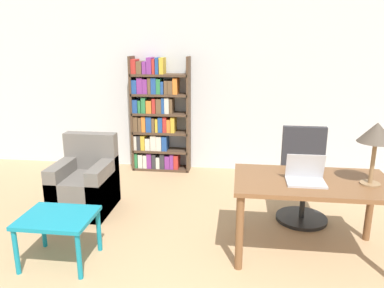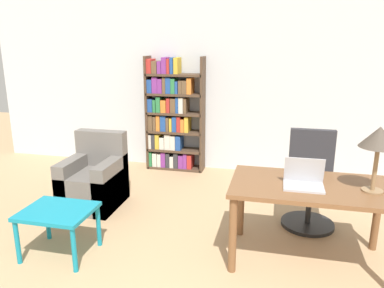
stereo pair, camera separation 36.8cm
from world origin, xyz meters
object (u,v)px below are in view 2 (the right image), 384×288
Objects in this scene: table_lamp at (379,139)px; armchair at (94,182)px; office_chair at (310,184)px; side_table_blue at (58,216)px; bookshelf at (171,117)px; desk at (311,196)px; laptop at (304,181)px.

armchair is at bearing 166.29° from table_lamp.
side_table_blue is (-2.34, -1.22, -0.07)m from office_chair.
bookshelf is (-2.02, 1.47, 0.38)m from office_chair.
armchair is (-2.50, 0.69, -0.34)m from desk.
laptop reaches higher than side_table_blue.
desk is 4.18× the size of laptop.
desk is 2.34m from side_table_blue.
laptop is at bearing -17.14° from armchair.
table_lamp is at bearing 1.91° from laptop.
armchair is at bearing 162.86° from laptop.
desk reaches higher than side_table_blue.
side_table_blue is at bearing -152.47° from office_chair.
bookshelf reaches higher than office_chair.
bookshelf is (0.54, 1.57, 0.54)m from armchair.
table_lamp reaches higher than desk.
office_chair is at bearing 117.42° from table_lamp.
laptop is at bearing -142.37° from desk.
laptop is 0.69m from table_lamp.
desk is at bearing -49.01° from bookshelf.
table_lamp is 0.88× the size of side_table_blue.
bookshelf is at bearing 71.05° from armchair.
table_lamp is 0.32× the size of bookshelf.
armchair is at bearing -108.95° from bookshelf.
office_chair is at bearing -36.15° from bookshelf.
table_lamp is 3.37m from bookshelf.
bookshelf reaches higher than side_table_blue.
desk is 0.19m from laptop.
table_lamp reaches higher than armchair.
laptop is 2.98m from bookshelf.
laptop is 0.61× the size of table_lamp.
desk is 2.22× the size of side_table_blue.
armchair reaches higher than desk.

